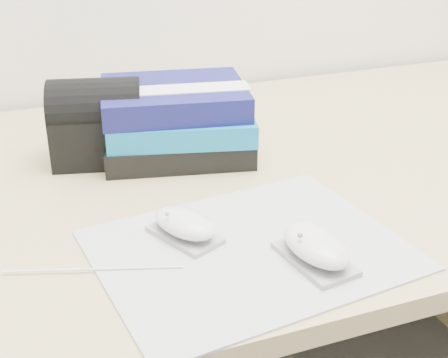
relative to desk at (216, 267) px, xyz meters
name	(u,v)px	position (x,y,z in m)	size (l,w,h in m)	color
desk	(216,267)	(0.00, 0.00, 0.00)	(1.60, 0.80, 0.73)	tan
mousepad	(249,250)	(-0.06, -0.30, 0.24)	(0.37, 0.29, 0.00)	gray
mouse_rear	(184,225)	(-0.13, -0.25, 0.26)	(0.09, 0.11, 0.04)	gray
mouse_front	(316,248)	(0.00, -0.36, 0.26)	(0.07, 0.11, 0.04)	gray
usb_cable	(94,269)	(-0.26, -0.28, 0.24)	(0.00, 0.00, 0.21)	white
book_stack	(177,120)	(-0.06, 0.02, 0.29)	(0.28, 0.24, 0.12)	black
pouch	(97,122)	(-0.19, 0.04, 0.30)	(0.16, 0.13, 0.14)	black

